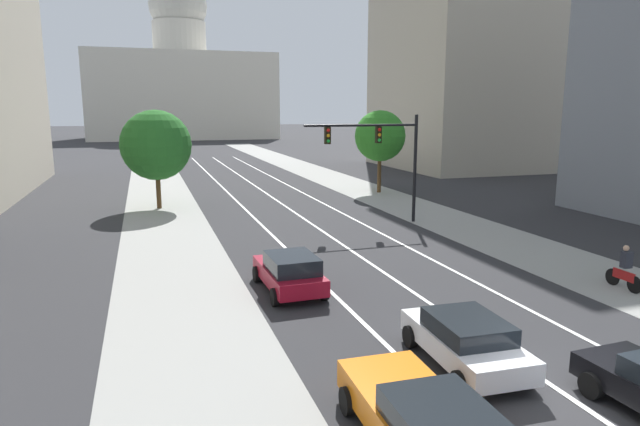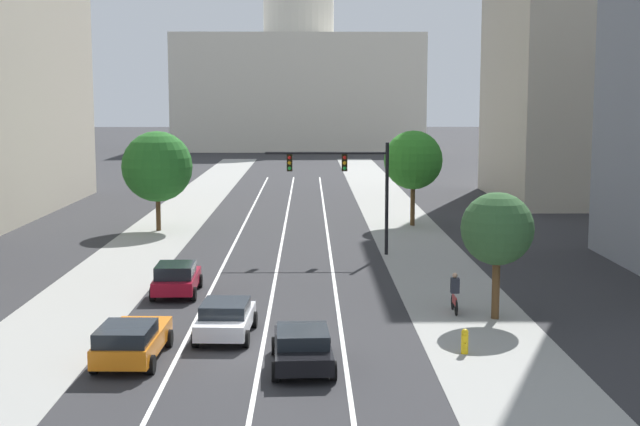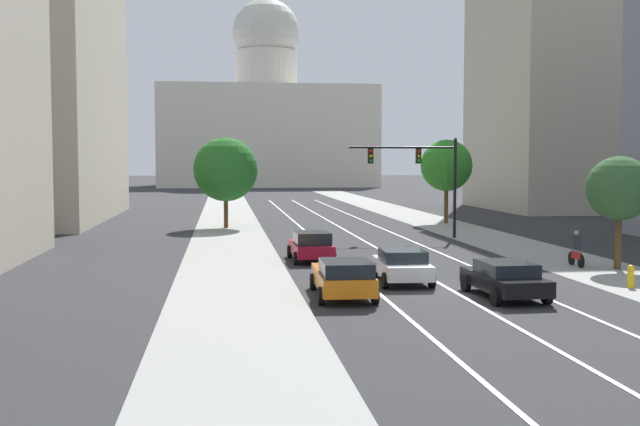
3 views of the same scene
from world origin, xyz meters
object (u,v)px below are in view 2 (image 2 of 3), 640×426
car_white (226,318)px  car_orange (131,340)px  car_crimson (177,278)px  street_tree_near_left (157,167)px  street_tree_near_right (413,160)px  street_tree_far_right (497,229)px  car_black (303,347)px  fire_hydrant (465,341)px  traffic_signal_mast (349,176)px  cyclist (455,293)px  capitol_building (299,77)px

car_white → car_orange: 4.33m
car_crimson → street_tree_near_left: bearing=10.4°
car_white → street_tree_near_left: 28.40m
street_tree_near_right → street_tree_far_right: street_tree_near_right is taller
car_black → street_tree_far_right: (7.86, 6.55, 3.00)m
car_black → car_crimson: bearing=25.2°
fire_hydrant → street_tree_near_left: bearing=118.0°
street_tree_near_right → street_tree_near_left: 17.68m
traffic_signal_mast → car_orange: bearing=-111.8°
car_orange → street_tree_near_right: street_tree_near_right is taller
car_crimson → fire_hydrant: (11.59, -9.67, -0.32)m
cyclist → street_tree_near_right: 26.03m
car_orange → traffic_signal_mast: bearing=-20.2°
capitol_building → cyclist: 121.74m
cyclist → street_tree_near_left: bearing=35.5°
car_orange → street_tree_near_right: (13.42, 32.60, 3.86)m
car_white → car_orange: bearing=139.8°
street_tree_near_left → street_tree_near_right: bearing=7.0°
street_tree_near_left → traffic_signal_mast: bearing=-37.3°
car_black → cyclist: bearing=-42.4°
car_orange → street_tree_far_right: (13.73, 5.85, 2.95)m
car_crimson → street_tree_near_right: bearing=-32.6°
street_tree_far_right → car_white: bearing=-166.1°
traffic_signal_mast → car_white: bearing=-107.0°
fire_hydrant → cyclist: 6.09m
street_tree_near_left → street_tree_far_right: size_ratio=1.29×
car_crimson → street_tree_near_left: (-4.14, 19.96, 3.58)m
fire_hydrant → street_tree_far_right: (2.13, 5.03, 3.25)m
traffic_signal_mast → street_tree_near_right: street_tree_near_right is taller
cyclist → car_black: bearing=140.8°
car_black → fire_hydrant: car_black is taller
street_tree_near_left → capitol_building: bearing=85.0°
car_white → street_tree_far_right: 11.51m
car_white → street_tree_near_right: 31.47m
car_white → traffic_signal_mast: traffic_signal_mast is taller
car_black → traffic_signal_mast: (2.49, 21.62, 3.84)m
car_orange → street_tree_near_left: 30.93m
car_orange → fire_hydrant: size_ratio=5.26×
car_crimson → car_orange: car_crimson is taller
car_white → capitol_building: bearing=1.8°
car_orange → cyclist: 14.02m
capitol_building → car_crimson: size_ratio=9.78×
car_orange → fire_hydrant: 11.63m
car_black → fire_hydrant: (5.73, 1.52, -0.25)m
car_white → car_black: car_white is taller
car_black → car_orange: (-5.87, 0.70, 0.05)m
street_tree_near_left → street_tree_far_right: street_tree_near_left is taller
street_tree_far_right → car_crimson: bearing=161.3°
car_orange → street_tree_far_right: size_ratio=0.92×
car_white → traffic_signal_mast: bearing=-14.5°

